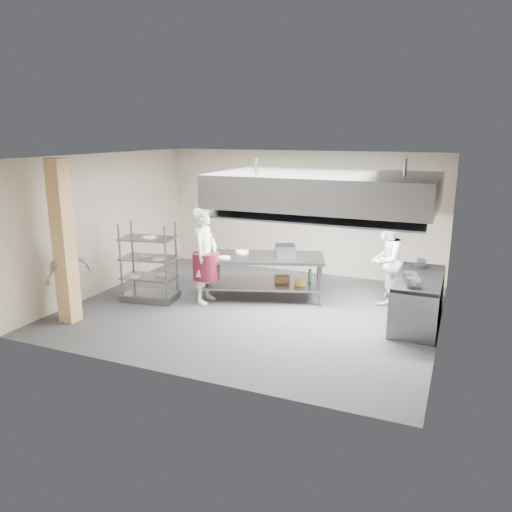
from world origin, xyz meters
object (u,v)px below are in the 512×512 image
at_px(cooking_range, 418,301).
at_px(chef_head, 205,256).
at_px(chef_plating, 69,275).
at_px(griddle, 285,250).
at_px(stockpot, 410,277).
at_px(chef_line, 385,261).
at_px(island, 261,277).
at_px(pass_rack, 149,262).

xyz_separation_m(cooking_range, chef_head, (-4.16, -0.46, 0.56)).
height_order(chef_head, chef_plating, chef_head).
relative_size(griddle, stockpot, 1.66).
relative_size(cooking_range, chef_line, 1.11).
relative_size(island, chef_head, 1.32).
bearing_deg(cooking_range, griddle, 169.09).
distance_m(cooking_range, chef_plating, 6.49).
relative_size(chef_line, stockpot, 7.24).
bearing_deg(chef_line, stockpot, 33.69).
relative_size(chef_line, griddle, 4.36).
height_order(chef_line, chef_plating, chef_line).
distance_m(island, griddle, 0.76).
bearing_deg(cooking_range, chef_line, 129.66).
distance_m(pass_rack, chef_plating, 1.63).
height_order(cooking_range, chef_plating, chef_plating).
bearing_deg(chef_plating, cooking_range, 117.16).
relative_size(island, griddle, 6.31).
bearing_deg(chef_line, griddle, -71.05).
relative_size(cooking_range, chef_head, 1.02).
bearing_deg(pass_rack, island, 17.48).
height_order(pass_rack, cooking_range, pass_rack).
distance_m(cooking_range, chef_head, 4.23).
distance_m(island, cooking_range, 3.21).
xyz_separation_m(pass_rack, griddle, (2.50, 1.36, 0.19)).
bearing_deg(stockpot, griddle, 159.91).
xyz_separation_m(pass_rack, stockpot, (5.16, 0.39, 0.16)).
relative_size(chef_head, chef_plating, 1.17).
bearing_deg(chef_head, pass_rack, 104.79).
bearing_deg(griddle, stockpot, -48.31).
height_order(chef_line, stockpot, chef_line).
bearing_deg(chef_line, cooking_range, 48.43).
bearing_deg(chef_plating, chef_line, 127.44).
distance_m(chef_head, chef_line, 3.68).
height_order(pass_rack, stockpot, pass_rack).
bearing_deg(island, stockpot, -31.11).
relative_size(island, stockpot, 10.49).
xyz_separation_m(cooking_range, chef_line, (-0.75, 0.90, 0.48)).
bearing_deg(griddle, chef_plating, -168.16).
height_order(cooking_range, chef_head, chef_head).
bearing_deg(griddle, chef_head, -172.56).
bearing_deg(stockpot, chef_head, -179.70).
distance_m(chef_line, griddle, 2.07).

